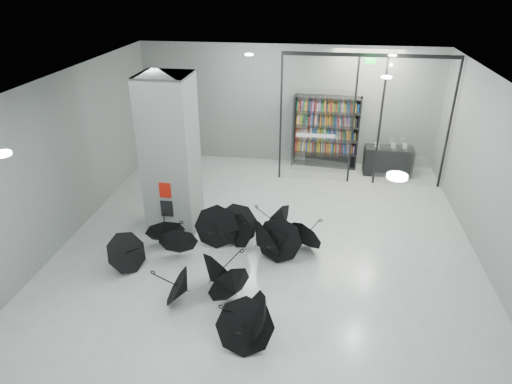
# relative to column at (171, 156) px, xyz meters

# --- Properties ---
(room) EXTENTS (14.00, 14.02, 4.01)m
(room) POSITION_rel_column_xyz_m (2.50, -2.00, 0.84)
(room) COLOR gray
(room) RESTS_ON ground
(column) EXTENTS (1.20, 1.20, 4.00)m
(column) POSITION_rel_column_xyz_m (0.00, 0.00, 0.00)
(column) COLOR slate
(column) RESTS_ON ground
(fire_cabinet) EXTENTS (0.28, 0.04, 0.38)m
(fire_cabinet) POSITION_rel_column_xyz_m (0.00, -0.62, -0.65)
(fire_cabinet) COLOR #A50A07
(fire_cabinet) RESTS_ON column
(info_panel) EXTENTS (0.30, 0.03, 0.42)m
(info_panel) POSITION_rel_column_xyz_m (0.00, -0.62, -1.15)
(info_panel) COLOR black
(info_panel) RESTS_ON column
(exit_sign) EXTENTS (0.30, 0.06, 0.15)m
(exit_sign) POSITION_rel_column_xyz_m (4.90, 3.30, 1.82)
(exit_sign) COLOR #0CE533
(exit_sign) RESTS_ON room
(glass_partition) EXTENTS (5.06, 0.08, 4.00)m
(glass_partition) POSITION_rel_column_xyz_m (4.89, 3.50, 0.18)
(glass_partition) COLOR silver
(glass_partition) RESTS_ON ground
(bookshelf) EXTENTS (2.24, 0.67, 2.42)m
(bookshelf) POSITION_rel_column_xyz_m (3.83, 4.75, -0.79)
(bookshelf) COLOR black
(bookshelf) RESTS_ON ground
(shop_counter) EXTENTS (1.55, 0.63, 0.93)m
(shop_counter) POSITION_rel_column_xyz_m (5.91, 4.29, -1.54)
(shop_counter) COLOR black
(shop_counter) RESTS_ON ground
(umbrella_cluster) EXTENTS (5.27, 4.74, 1.27)m
(umbrella_cluster) POSITION_rel_column_xyz_m (1.85, -1.68, -1.70)
(umbrella_cluster) COLOR black
(umbrella_cluster) RESTS_ON ground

